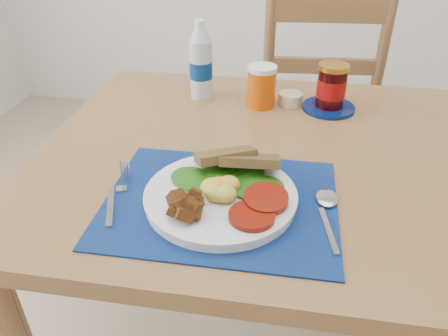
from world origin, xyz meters
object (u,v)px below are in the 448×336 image
object	(u,v)px
chair_far	(315,94)
breakfast_plate	(217,193)
juice_glass	(261,87)
jam_on_saucer	(331,90)
water_bottle	(201,65)

from	to	relation	value
chair_far	breakfast_plate	world-z (taller)	chair_far
juice_glass	jam_on_saucer	distance (m)	0.19
breakfast_plate	water_bottle	xyz separation A→B (m)	(-0.13, 0.50, 0.07)
juice_glass	jam_on_saucer	xyz separation A→B (m)	(0.19, 0.01, 0.00)
breakfast_plate	jam_on_saucer	world-z (taller)	jam_on_saucer
water_bottle	juice_glass	world-z (taller)	water_bottle
jam_on_saucer	chair_far	bearing A→B (deg)	91.59
chair_far	jam_on_saucer	size ratio (longest dim) A/B	8.35
breakfast_plate	water_bottle	world-z (taller)	water_bottle
water_bottle	juice_glass	distance (m)	0.18
breakfast_plate	jam_on_saucer	xyz separation A→B (m)	(0.23, 0.47, 0.03)
breakfast_plate	water_bottle	distance (m)	0.52
chair_far	jam_on_saucer	world-z (taller)	chair_far
breakfast_plate	water_bottle	size ratio (longest dim) A/B	1.31
chair_far	juice_glass	bearing A→B (deg)	65.66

